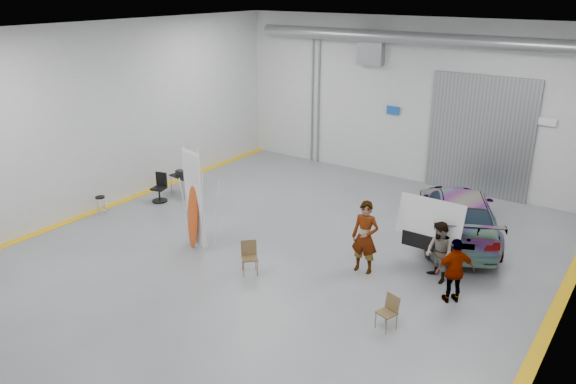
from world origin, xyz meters
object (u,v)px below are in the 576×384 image
Objects in this scene: sedan_car at (458,213)px; shop_stool at (101,206)px; person_a at (365,237)px; office_chair at (160,189)px; person_c at (455,271)px; folding_chair_far at (386,319)px; surfboard_display at (195,208)px; person_b at (439,252)px; work_table at (183,176)px; folding_chair_near at (250,264)px.

sedan_car is 8.07× the size of shop_stool.
person_a reaches higher than office_chair.
person_c reaches higher than folding_chair_far.
folding_chair_far is (0.38, -5.53, -0.50)m from sedan_car.
surfboard_display is at bearing 0.42° from shop_stool.
person_a reaches higher than person_c.
office_chair reaches higher than folding_chair_far.
person_c is (2.42, -0.12, -0.16)m from person_a.
person_a reaches higher than shop_stool.
sedan_car reaches higher than folding_chair_far.
person_b is 1.61× the size of office_chair.
surfboard_display reaches higher than work_table.
sedan_car reaches higher than office_chair.
surfboard_display reaches higher than sedan_car.
person_a is at bearing 31.41° from surfboard_display.
person_c is 11.27m from shop_stool.
person_b is 9.84m from office_chair.
work_table reaches higher than folding_chair_near.
work_table is 0.98m from office_chair.
office_chair is at bearing 164.66° from surfboard_display.
work_table is (-9.51, 3.40, 0.46)m from folding_chair_far.
sedan_car is 5.19× the size of office_chair.
sedan_car is at bearing 13.09° from work_table.
sedan_car is 9.82m from office_chair.
work_table is at bearing 164.17° from person_a.
surfboard_display is 3.88× the size of folding_chair_far.
sedan_car is 3.16× the size of person_c.
person_b is 10.73m from shop_stool.
person_c is at bearing 85.71° from folding_chair_far.
person_a reaches higher than sedan_car.
person_a is 8.00m from work_table.
person_a is at bearing 45.70° from sedan_car.
person_a is 1.64× the size of work_table.
person_c is at bearing 83.40° from sedan_car.
person_c is at bearing -11.08° from person_b.
folding_chair_far is 0.66× the size of work_table.
person_b is at bearing 105.28° from folding_chair_far.
person_b is at bearing -4.35° from work_table.
shop_stool is (-4.21, -0.03, -0.91)m from surfboard_display.
surfboard_display reaches higher than folding_chair_far.
office_chair is (-3.54, 1.93, -0.79)m from surfboard_display.
person_b reaches higher than sedan_car.
folding_chair_near is at bearing -29.73° from work_table.
office_chair is at bearing -176.53° from folding_chair_far.
folding_chair_far is (-0.78, -1.93, -0.57)m from person_c.
surfboard_display is at bearing 127.18° from folding_chair_near.
person_c is 2.08× the size of folding_chair_far.
work_table is 1.20× the size of office_chair.
surfboard_display reaches higher than office_chair.
person_a is at bearing -46.02° from person_c.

